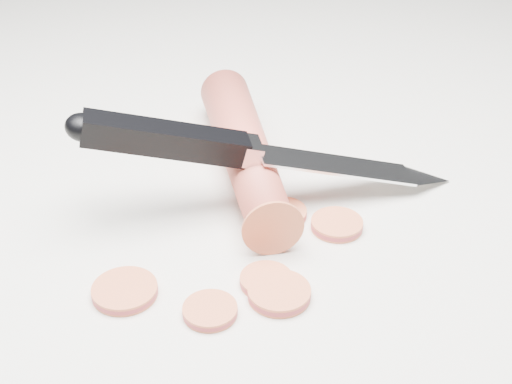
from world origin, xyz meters
TOP-DOWN VIEW (x-y plane):
  - ground at (0.00, 0.00)m, footprint 2.40×2.40m
  - carrot at (0.03, 0.04)m, footprint 0.10×0.20m
  - carrot_slice_0 at (-0.02, -0.08)m, footprint 0.03×0.03m
  - carrot_slice_1 at (-0.02, -0.09)m, footprint 0.04×0.04m
  - carrot_slice_2 at (-0.07, -0.08)m, footprint 0.03×0.03m
  - carrot_slice_3 at (-0.10, -0.04)m, footprint 0.04×0.04m
  - carrot_slice_4 at (0.02, -0.02)m, footprint 0.03×0.03m
  - carrot_slice_5 at (0.04, -0.05)m, footprint 0.03×0.03m
  - kitchen_knife at (0.03, -0.00)m, footprint 0.26×0.12m

SIDE VIEW (x-z plane):
  - ground at x=0.00m, z-range 0.00..0.00m
  - carrot_slice_4 at x=0.02m, z-range 0.00..0.01m
  - carrot_slice_2 at x=-0.07m, z-range 0.00..0.01m
  - carrot_slice_0 at x=-0.02m, z-range 0.00..0.01m
  - carrot_slice_3 at x=-0.10m, z-range 0.00..0.01m
  - carrot_slice_5 at x=0.04m, z-range 0.00..0.01m
  - carrot_slice_1 at x=-0.02m, z-range 0.00..0.01m
  - carrot at x=0.03m, z-range 0.00..0.04m
  - kitchen_knife at x=0.03m, z-range 0.00..0.08m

